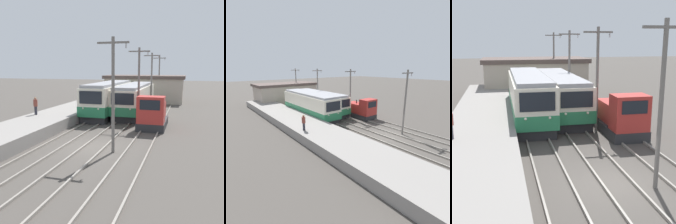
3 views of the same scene
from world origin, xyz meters
The scene contains 13 objects.
ground_plane centered at (0.00, 0.00, 0.00)m, with size 200.00×200.00×0.00m, color #47423D.
platform_left centered at (-6.25, 0.00, 0.49)m, with size 4.50×54.00×0.98m, color gray.
track_left centered at (-2.60, 0.00, 0.07)m, with size 1.54×60.00×0.14m.
track_center centered at (0.20, 0.00, 0.07)m, with size 1.54×60.00×0.14m.
track_right centered at (3.20, 0.00, 0.07)m, with size 1.54×60.00×0.14m.
commuter_train_left centered at (-2.60, 12.57, 1.73)m, with size 2.84×12.25×3.74m.
commuter_train_center centered at (0.20, 13.89, 1.63)m, with size 2.84×12.61×3.49m.
shunting_locomotive centered at (3.20, 7.10, 1.21)m, with size 2.40×4.81×3.00m.
catenary_mast_near centered at (1.71, -0.79, 3.94)m, with size 2.00×0.20×7.24m.
catenary_mast_mid centered at (1.71, 7.99, 3.94)m, with size 2.00×0.20×7.24m.
catenary_mast_far centered at (1.71, 16.77, 3.94)m, with size 2.00×0.20×7.24m.
catenary_mast_distant centered at (1.71, 25.55, 3.94)m, with size 2.00×0.20×7.24m.
station_building centered at (-0.59, 26.00, 2.12)m, with size 12.60×6.30×4.19m.
Camera 3 is at (-4.78, -12.38, 6.42)m, focal length 50.00 mm.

